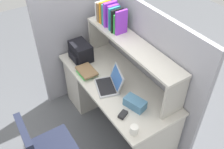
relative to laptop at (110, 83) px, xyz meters
The scene contains 12 objects.
ground_plane 0.79m from the laptop, 114.39° to the left, with size 8.00×8.00×0.00m, color #595B60.
desk 0.59m from the laptop, 166.67° to the left, with size 1.60×0.70×0.73m.
cubicle_partition_rear 0.49m from the laptop, 95.54° to the left, with size 1.84×0.05×1.55m, color #9E9EA8.
cubicle_partition_left 0.90m from the laptop, behind, with size 0.05×1.06×1.55m, color #9E9EA8.
overhead_hutch 0.43m from the laptop, 98.78° to the left, with size 1.44×0.28×0.45m.
reference_books_on_shelf 0.76m from the laptop, 146.60° to the left, with size 0.42×0.17×0.29m.
laptop is the anchor object (origin of this frame).
backpack 0.64m from the laptop, behind, with size 0.30×0.23×0.22m.
computer_mouse 0.43m from the laptop, 15.84° to the right, with size 0.06×0.10×0.03m, color #262628.
paper_cup 0.66m from the laptop, 13.31° to the right, with size 0.08×0.08×0.09m, color white.
tissue_box 0.39m from the laptop, ahead, with size 0.22×0.12×0.10m, color teal.
desk_book_stack 0.35m from the laptop, 162.10° to the right, with size 0.26×0.18×0.06m.
Camera 1 is at (1.79, -1.21, 2.68)m, focal length 41.14 mm.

